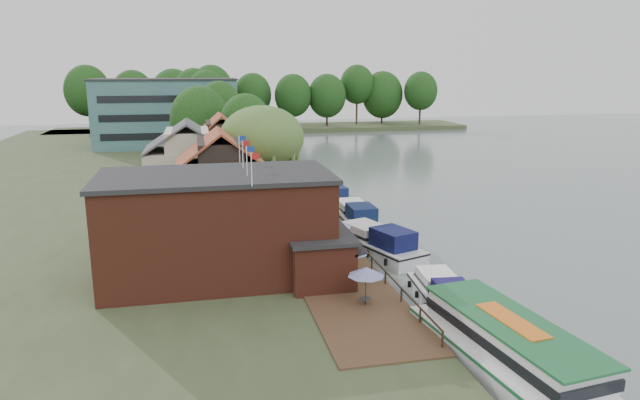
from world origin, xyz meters
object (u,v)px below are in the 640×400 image
umbrella_1 (351,262)px  umbrella_2 (331,251)px  umbrella_5 (314,217)px  cruiser_0 (444,292)px  hotel_block (167,112)px  umbrella_0 (366,286)px  cruiser_4 (314,179)px  cottage_b (188,161)px  tour_boat (519,356)px  willow (263,157)px  umbrella_3 (337,235)px  cruiser_1 (377,239)px  cruiser_2 (356,214)px  umbrella_4 (327,231)px  cottage_c (221,149)px  cottage_a (221,176)px  cruiser_3 (329,194)px  pub (247,224)px

umbrella_1 → umbrella_2: 2.72m
umbrella_5 → cruiser_0: size_ratio=0.25×
hotel_block → umbrella_0: size_ratio=10.69×
cruiser_4 → umbrella_5: bearing=-82.3°
cottage_b → tour_boat: bearing=-69.1°
umbrella_0 → tour_boat: size_ratio=0.16×
hotel_block → cottage_b: hotel_block is taller
cottage_b → willow: 9.07m
umbrella_3 → cruiser_1: umbrella_3 is taller
cruiser_2 → umbrella_4: bearing=-118.7°
cottage_c → umbrella_4: size_ratio=3.58×
hotel_block → cottage_b: size_ratio=2.65×
willow → umbrella_4: bearing=-77.6°
cottage_a → cruiser_3: (12.39, 8.43, -4.03)m
umbrella_2 → tour_boat: bearing=-70.6°
hotel_block → umbrella_4: 67.80m
umbrella_2 → cruiser_3: bearing=77.0°
pub → umbrella_4: pub is taller
cruiser_4 → tour_boat: tour_boat is taller
pub → cruiser_0: (11.89, -6.16, -3.53)m
cottage_c → cruiser_3: bearing=-42.9°
hotel_block → cottage_c: (8.00, -37.00, -1.90)m
pub → umbrella_0: bearing=-47.2°
pub → umbrella_0: pub is taller
cottage_c → umbrella_5: size_ratio=3.58×
cottage_b → umbrella_2: (9.98, -25.00, -2.96)m
pub → cottage_c: (0.00, 34.00, 0.60)m
umbrella_3 → cruiser_0: bearing=-65.9°
umbrella_2 → cottage_c: bearing=100.0°
willow → cruiser_2: willow is taller
umbrella_0 → umbrella_5: bearing=89.0°
cruiser_1 → cruiser_2: bearing=66.3°
umbrella_0 → cruiser_2: umbrella_0 is taller
hotel_block → cruiser_1: 68.85m
cruiser_0 → cruiser_1: 11.29m
cruiser_0 → cruiser_2: (-0.18, 19.90, 0.16)m
umbrella_3 → cottage_b: bearing=118.4°
cruiser_1 → cruiser_4: bearing=69.4°
umbrella_1 → cruiser_1: bearing=60.3°
umbrella_1 → cruiser_1: (4.41, 7.74, -0.97)m
cottage_a → cruiser_2: (12.71, -1.25, -3.97)m
umbrella_3 → umbrella_5: bearing=96.7°
hotel_block → umbrella_1: (14.67, -73.64, -4.86)m
cottage_a → umbrella_2: (6.98, -15.00, -2.96)m
umbrella_0 → umbrella_4: same height
cottage_c → cruiser_1: cottage_c is taller
cruiser_3 → cruiser_2: bearing=-92.3°
umbrella_2 → cruiser_2: (5.73, 13.75, -1.01)m
cottage_a → cruiser_3: size_ratio=0.85×
pub → willow: size_ratio=1.92×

